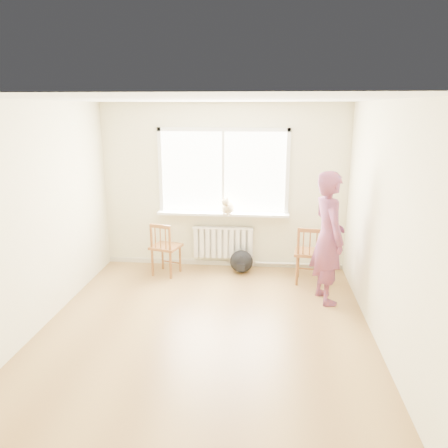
% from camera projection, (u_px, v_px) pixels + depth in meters
% --- Properties ---
extents(floor, '(4.50, 4.50, 0.00)m').
position_uv_depth(floor, '(205.00, 329.00, 5.33)').
color(floor, olive).
rests_on(floor, ground).
extents(ceiling, '(4.50, 4.50, 0.00)m').
position_uv_depth(ceiling, '(203.00, 99.00, 4.63)').
color(ceiling, white).
rests_on(ceiling, back_wall).
extents(back_wall, '(4.00, 0.01, 2.70)m').
position_uv_depth(back_wall, '(223.00, 187.00, 7.14)').
color(back_wall, beige).
rests_on(back_wall, ground).
extents(window, '(2.12, 0.05, 1.42)m').
position_uv_depth(window, '(223.00, 168.00, 7.04)').
color(window, white).
rests_on(window, back_wall).
extents(windowsill, '(2.15, 0.22, 0.04)m').
position_uv_depth(windowsill, '(223.00, 214.00, 7.15)').
color(windowsill, white).
rests_on(windowsill, back_wall).
extents(radiator, '(1.00, 0.12, 0.55)m').
position_uv_depth(radiator, '(223.00, 242.00, 7.29)').
color(radiator, white).
rests_on(radiator, back_wall).
extents(heating_pipe, '(1.40, 0.04, 0.04)m').
position_uv_depth(heating_pipe, '(297.00, 264.00, 7.30)').
color(heating_pipe, silver).
rests_on(heating_pipe, back_wall).
extents(baseboard, '(4.00, 0.03, 0.08)m').
position_uv_depth(baseboard, '(223.00, 263.00, 7.47)').
color(baseboard, beige).
rests_on(baseboard, ground).
extents(chair_left, '(0.52, 0.51, 0.87)m').
position_uv_depth(chair_left, '(165.00, 249.00, 6.94)').
color(chair_left, olive).
rests_on(chair_left, floor).
extents(chair_right, '(0.50, 0.48, 0.90)m').
position_uv_depth(chair_right, '(309.00, 255.00, 6.60)').
color(chair_right, olive).
rests_on(chair_right, floor).
extents(person, '(0.60, 0.76, 1.82)m').
position_uv_depth(person, '(328.00, 238.00, 5.90)').
color(person, '#B13B6F').
rests_on(person, floor).
extents(cat, '(0.26, 0.45, 0.31)m').
position_uv_depth(cat, '(228.00, 206.00, 7.02)').
color(cat, beige).
rests_on(cat, windowsill).
extents(backpack, '(0.42, 0.34, 0.37)m').
position_uv_depth(backpack, '(241.00, 261.00, 7.11)').
color(backpack, black).
rests_on(backpack, floor).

